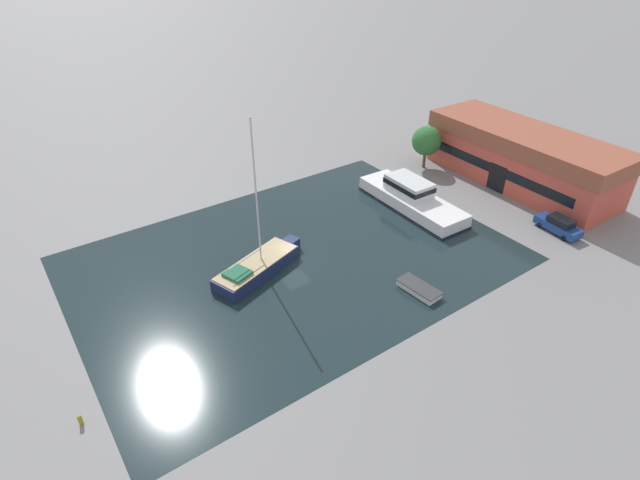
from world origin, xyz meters
TOP-DOWN VIEW (x-y plane):
  - ground_plane at (0.00, 0.00)m, footprint 440.00×440.00m
  - water_canal at (0.00, 0.00)m, footprint 28.28×39.70m
  - warehouse_building at (1.95, 31.24)m, footprint 23.77×9.00m
  - quay_tree_near_building at (-7.83, 25.06)m, footprint 3.71×3.71m
  - parked_car at (11.66, 24.75)m, footprint 4.90×2.18m
  - sailboat_moored at (-0.09, -3.87)m, footprint 5.50×10.10m
  - motor_cruiser at (-1.07, 16.16)m, footprint 13.97×4.71m
  - small_dinghy at (10.43, 6.12)m, footprint 4.08×2.05m
  - mooring_bollard at (7.69, -21.22)m, footprint 0.30×0.30m

SIDE VIEW (x-z plane):
  - ground_plane at x=0.00m, z-range 0.00..0.00m
  - water_canal at x=0.00m, z-range 0.00..0.01m
  - small_dinghy at x=10.43m, z-range 0.01..0.60m
  - mooring_bollard at x=7.69m, z-range 0.03..0.85m
  - sailboat_moored at x=-0.09m, z-range -6.53..7.98m
  - parked_car at x=11.66m, z-range -0.01..1.74m
  - motor_cruiser at x=-1.07m, z-range -0.45..2.75m
  - warehouse_building at x=1.95m, z-range 0.04..6.61m
  - quay_tree_near_building at x=-7.83m, z-range 0.86..6.32m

